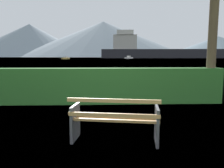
# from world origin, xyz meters

# --- Properties ---
(ground_plane) EXTENTS (1400.00, 1400.00, 0.00)m
(ground_plane) POSITION_xyz_m (0.00, 0.00, 0.00)
(ground_plane) COLOR #567A38
(water_surface) EXTENTS (620.00, 620.00, 0.00)m
(water_surface) POSITION_xyz_m (0.00, 308.21, 0.00)
(water_surface) COLOR #6B8EA3
(water_surface) RESTS_ON ground_plane
(park_bench) EXTENTS (1.68, 0.83, 0.87)m
(park_bench) POSITION_xyz_m (-0.01, -0.06, 0.42)
(park_bench) COLOR tan
(park_bench) RESTS_ON ground_plane
(hedge_row) EXTENTS (7.55, 0.63, 1.19)m
(hedge_row) POSITION_xyz_m (0.00, 3.43, 0.60)
(hedge_row) COLOR #2D6B28
(hedge_row) RESTS_ON ground_plane
(cargo_ship_large) EXTENTS (117.00, 24.12, 24.67)m
(cargo_ship_large) POSITION_xyz_m (47.48, 195.29, 6.90)
(cargo_ship_large) COLOR #232328
(cargo_ship_large) RESTS_ON water_surface
(fishing_boat_near) EXTENTS (4.96, 3.88, 1.46)m
(fishing_boat_near) POSITION_xyz_m (-21.15, 119.64, 0.53)
(fishing_boat_near) COLOR gold
(fishing_boat_near) RESTS_ON water_surface
(sailboat_mid) EXTENTS (6.37, 6.52, 2.02)m
(sailboat_mid) POSITION_xyz_m (16.99, 144.64, 0.71)
(sailboat_mid) COLOR silver
(sailboat_mid) RESTS_ON water_surface
(distant_hills) EXTENTS (802.37, 407.44, 84.37)m
(distant_hills) POSITION_xyz_m (5.96, 552.81, 38.96)
(distant_hills) COLOR gray
(distant_hills) RESTS_ON ground_plane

